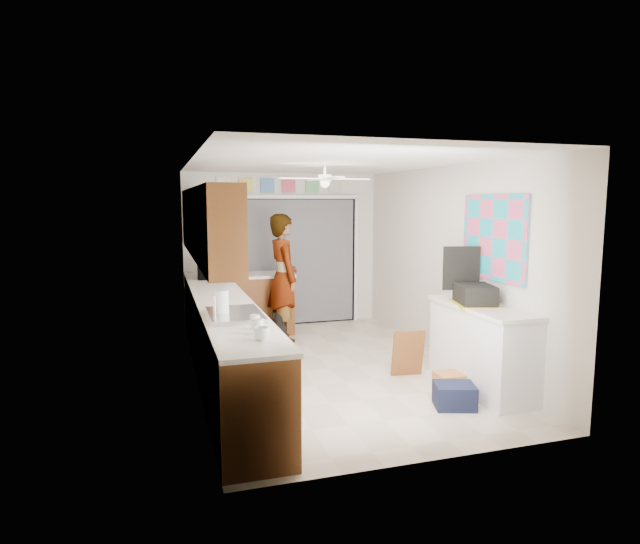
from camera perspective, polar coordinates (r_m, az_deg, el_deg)
floor at (r=6.72m, az=1.01°, el=-10.21°), size 5.00×5.00×0.00m
ceiling at (r=6.41m, az=1.07°, el=11.58°), size 5.00×5.00×0.00m
wall_back at (r=8.84m, az=-3.99°, el=2.36°), size 3.20×0.00×3.20m
wall_front at (r=4.17m, az=11.76°, el=-3.68°), size 3.20×0.00×3.20m
wall_left at (r=6.15m, az=-13.29°, el=-0.13°), size 0.00×5.00×5.00m
wall_right at (r=7.10m, az=13.41°, el=0.89°), size 0.00×5.00×5.00m
left_base_cabinets at (r=6.33m, az=-10.34°, el=-7.22°), size 0.60×4.80×0.90m
left_countertop at (r=6.23m, az=-10.35°, el=-3.03°), size 0.62×4.80×0.04m
upper_cabinets at (r=6.31m, az=-12.11°, el=5.12°), size 0.32×4.00×0.80m
sink_basin at (r=5.25m, az=-9.07°, el=-4.60°), size 0.50×0.76×0.06m
faucet at (r=5.20m, az=-11.17°, el=-3.67°), size 0.03×0.03×0.22m
peninsula_base at (r=8.37m, az=-6.50°, el=-3.50°), size 1.00×0.60×0.90m
peninsula_top at (r=8.29m, az=-6.55°, el=-0.31°), size 1.04×0.64×0.04m
back_opening_recess at (r=8.90m, az=-2.36°, el=1.11°), size 2.00×0.06×2.10m
curtain_panel at (r=8.86m, az=-2.30°, el=1.08°), size 1.90×0.03×2.05m
door_trim_left at (r=8.67m, az=-8.85°, el=0.85°), size 0.06×0.04×2.10m
door_trim_right at (r=9.18m, az=3.86°, el=1.30°), size 0.06×0.04×2.10m
door_trim_head at (r=8.81m, az=-2.35°, el=8.02°), size 2.10×0.04×0.06m
header_frame_0 at (r=8.67m, az=-7.92°, el=9.15°), size 0.22×0.02×0.22m
header_frame_1 at (r=8.73m, az=-5.63°, el=9.18°), size 0.22×0.02×0.22m
header_frame_2 at (r=8.80m, az=-3.36°, el=9.19°), size 0.22×0.02×0.22m
header_frame_3 at (r=8.91m, az=-0.83°, el=9.18°), size 0.22×0.02×0.22m
header_frame_4 at (r=9.03m, az=1.64°, el=9.16°), size 0.22×0.02×0.22m
route66_sign at (r=8.62m, az=-10.25°, el=9.11°), size 0.22×0.02×0.26m
right_counter_base at (r=6.12m, az=16.86°, el=-7.92°), size 0.50×1.40×0.90m
right_counter_top at (r=6.01m, az=16.95°, el=-3.61°), size 0.54×1.44×0.04m
abstract_painting at (r=6.22m, az=18.02°, el=3.50°), size 0.03×1.15×0.95m
ceiling_fan at (r=6.59m, az=0.52°, el=9.91°), size 1.14×1.14×0.24m
microwave at (r=7.91m, az=-11.49°, el=0.37°), size 0.44×0.57×0.28m
cup at (r=4.35m, az=-6.28°, el=-6.56°), size 0.17×0.17×0.11m
jar_a at (r=4.53m, az=-6.64°, el=-5.81°), size 0.12×0.12×0.13m
jar_b at (r=4.71m, az=-6.96°, el=-5.34°), size 0.09×0.09×0.13m
paper_towel_roll at (r=5.21m, az=-10.39°, el=-3.39°), size 0.16×0.16×0.26m
suitcase at (r=6.08m, az=16.20°, el=-2.28°), size 0.47×0.56×0.21m
suitcase_rim at (r=6.10m, az=16.16°, el=-3.30°), size 0.58×0.67×0.02m
suitcase_lid at (r=6.28m, az=14.84°, el=0.39°), size 0.41×0.14×0.50m
cardboard_box at (r=6.04m, az=13.90°, el=-11.41°), size 0.36×0.28×0.22m
navy_crate at (r=5.65m, az=14.16°, el=-12.68°), size 0.47×0.43×0.24m
cabinet_door_panel at (r=6.41m, az=9.37°, el=-8.55°), size 0.39×0.19×0.56m
man at (r=7.84m, az=-3.94°, el=-0.61°), size 0.51×0.72×1.87m
dog at (r=8.02m, az=-4.42°, el=-5.41°), size 0.37×0.67×0.50m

